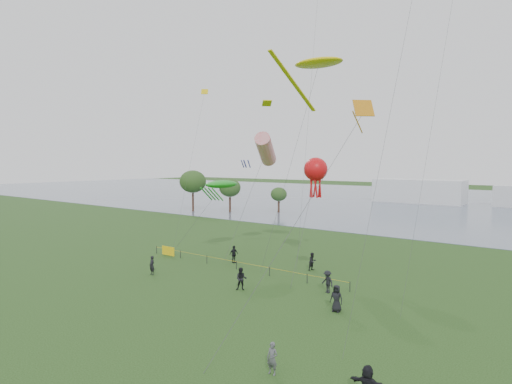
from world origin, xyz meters
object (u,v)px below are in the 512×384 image
Objects in this scene: kite_octopus at (316,170)px; kite_flyer at (272,358)px; kite_stingray at (318,64)px; fence at (192,255)px.

kite_flyer is at bearing -83.67° from kite_octopus.
kite_flyer is 27.17m from kite_stingray.
kite_octopus reaches higher than kite_flyer.
kite_flyer is 0.08× the size of kite_stingray.
fence is at bearing 141.46° from kite_flyer.
fence is 25.64m from kite_flyer.
kite_stingray reaches higher than kite_flyer.
fence is 15.85m from kite_octopus.
kite_flyer is 25.34m from kite_octopus.
fence is at bearing -166.87° from kite_octopus.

